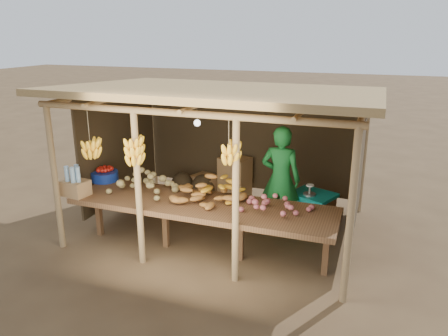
% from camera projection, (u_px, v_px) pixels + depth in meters
% --- Properties ---
extents(ground, '(60.00, 60.00, 0.00)m').
position_uv_depth(ground, '(224.00, 227.00, 7.39)').
color(ground, brown).
rests_on(ground, ground).
extents(stall_structure, '(4.70, 3.50, 2.43)m').
position_uv_depth(stall_structure, '(218.00, 116.00, 6.77)').
color(stall_structure, '#A07E52').
rests_on(stall_structure, ground).
extents(counter, '(3.90, 1.05, 0.80)m').
position_uv_depth(counter, '(202.00, 207.00, 6.32)').
color(counter, brown).
rests_on(counter, ground).
extents(potato_heap, '(1.16, 0.85, 0.37)m').
position_uv_depth(potato_heap, '(140.00, 182.00, 6.64)').
color(potato_heap, olive).
rests_on(potato_heap, counter).
extents(sweet_potato_heap, '(1.13, 0.74, 0.36)m').
position_uv_depth(sweet_potato_heap, '(207.00, 189.00, 6.33)').
color(sweet_potato_heap, '#9D6428').
rests_on(sweet_potato_heap, counter).
extents(onion_heap, '(0.96, 0.63, 0.36)m').
position_uv_depth(onion_heap, '(276.00, 200.00, 5.93)').
color(onion_heap, '#AF5557').
rests_on(onion_heap, counter).
extents(banana_pile, '(0.73, 0.52, 0.35)m').
position_uv_depth(banana_pile, '(222.00, 186.00, 6.47)').
color(banana_pile, gold).
rests_on(banana_pile, counter).
extents(tomato_basin, '(0.44, 0.44, 0.23)m').
position_uv_depth(tomato_basin, '(105.00, 175.00, 7.23)').
color(tomato_basin, navy).
rests_on(tomato_basin, counter).
extents(bottle_box, '(0.41, 0.34, 0.47)m').
position_uv_depth(bottle_box, '(75.00, 184.00, 6.55)').
color(bottle_box, '#A27748').
rests_on(bottle_box, counter).
extents(vendor, '(0.65, 0.43, 1.77)m').
position_uv_depth(vendor, '(281.00, 179.00, 7.06)').
color(vendor, '#1B7C31').
rests_on(vendor, ground).
extents(tarp_crate, '(0.84, 0.79, 0.80)m').
position_uv_depth(tarp_crate, '(312.00, 210.00, 7.28)').
color(tarp_crate, brown).
rests_on(tarp_crate, ground).
extents(carton_stack, '(1.23, 0.57, 0.86)m').
position_uv_depth(carton_stack, '(225.00, 181.00, 8.49)').
color(carton_stack, '#A27748').
rests_on(carton_stack, ground).
extents(burlap_sacks, '(0.91, 0.47, 0.64)m').
position_uv_depth(burlap_sacks, '(192.00, 187.00, 8.50)').
color(burlap_sacks, '#41321E').
rests_on(burlap_sacks, ground).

